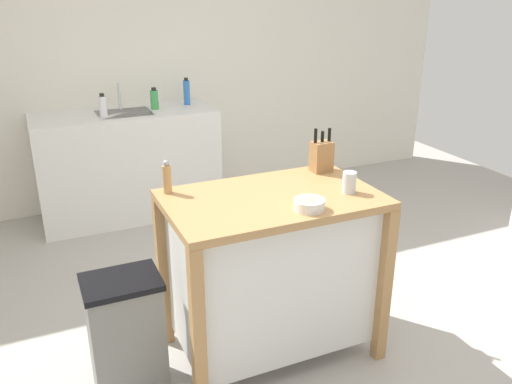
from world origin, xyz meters
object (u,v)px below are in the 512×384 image
at_px(trash_bin, 126,335).
at_px(bottle_hand_soap, 154,99).
at_px(bowl_stoneware_deep, 309,204).
at_px(bottle_dish_soap, 103,106).
at_px(drinking_cup, 349,182).
at_px(kitchen_island, 271,268).
at_px(sink_faucet, 119,96).
at_px(pepper_grinder, 167,178).
at_px(knife_block, 322,156).
at_px(bottle_spray_cleaner, 187,92).

bearing_deg(trash_bin, bottle_hand_soap, 71.76).
relative_size(bowl_stoneware_deep, bottle_dish_soap, 0.80).
bearing_deg(bowl_stoneware_deep, drinking_cup, 20.86).
bearing_deg(kitchen_island, drinking_cup, -16.80).
height_order(drinking_cup, sink_faucet, sink_faucet).
height_order(bowl_stoneware_deep, bottle_dish_soap, bottle_dish_soap).
bearing_deg(bottle_hand_soap, drinking_cup, -79.55).
distance_m(drinking_cup, pepper_grinder, 0.92).
height_order(bottle_hand_soap, bottle_dish_soap, same).
xyz_separation_m(kitchen_island, knife_block, (0.42, 0.23, 0.50)).
distance_m(sink_faucet, bottle_dish_soap, 0.28).
height_order(knife_block, bottle_spray_cleaner, knife_block).
height_order(bowl_stoneware_deep, bottle_hand_soap, bottle_hand_soap).
xyz_separation_m(kitchen_island, trash_bin, (-0.78, 0.00, -0.20)).
distance_m(knife_block, drinking_cup, 0.35).
bearing_deg(bottle_spray_cleaner, drinking_cup, -87.05).
relative_size(sink_faucet, bottle_spray_cleaner, 0.94).
bearing_deg(bottle_spray_cleaner, bottle_hand_soap, -167.98).
distance_m(knife_block, sink_faucet, 2.22).
height_order(trash_bin, bottle_hand_soap, bottle_hand_soap).
bearing_deg(drinking_cup, sink_faucet, 105.85).
bearing_deg(knife_block, trash_bin, -169.13).
bearing_deg(bowl_stoneware_deep, pepper_grinder, 138.82).
distance_m(bowl_stoneware_deep, sink_faucet, 2.59).
bearing_deg(bottle_spray_cleaner, knife_block, -85.40).
height_order(bowl_stoneware_deep, drinking_cup, drinking_cup).
relative_size(drinking_cup, bottle_dish_soap, 0.59).
height_order(pepper_grinder, bottle_spray_cleaner, bottle_spray_cleaner).
relative_size(kitchen_island, bowl_stoneware_deep, 7.33).
bearing_deg(bottle_dish_soap, bottle_spray_cleaner, 11.81).
xyz_separation_m(kitchen_island, bottle_hand_soap, (-0.05, 2.20, 0.49)).
distance_m(drinking_cup, trash_bin, 1.33).
xyz_separation_m(bowl_stoneware_deep, sink_faucet, (-0.40, 2.55, 0.08)).
bearing_deg(bowl_stoneware_deep, bottle_dish_soap, 103.81).
xyz_separation_m(trash_bin, bottle_dish_soap, (0.29, 2.11, 0.68)).
relative_size(drinking_cup, pepper_grinder, 0.63).
height_order(pepper_grinder, bottle_hand_soap, bottle_hand_soap).
xyz_separation_m(pepper_grinder, bottle_spray_cleaner, (0.72, 2.01, 0.02)).
bearing_deg(bottle_dish_soap, kitchen_island, -76.94).
bearing_deg(bottle_hand_soap, kitchen_island, -88.65).
xyz_separation_m(bowl_stoneware_deep, pepper_grinder, (-0.55, 0.48, 0.05)).
xyz_separation_m(bottle_spray_cleaner, bottle_hand_soap, (-0.30, -0.06, -0.03)).
distance_m(pepper_grinder, bottle_dish_soap, 1.86).
bearing_deg(bowl_stoneware_deep, knife_block, 54.01).
relative_size(sink_faucet, bottle_hand_soap, 1.20).
bearing_deg(drinking_cup, trash_bin, 174.18).
xyz_separation_m(bowl_stoneware_deep, trash_bin, (-0.86, 0.23, -0.63)).
distance_m(kitchen_island, bottle_hand_soap, 2.26).
bearing_deg(pepper_grinder, kitchen_island, -28.83).
height_order(bowl_stoneware_deep, pepper_grinder, pepper_grinder).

